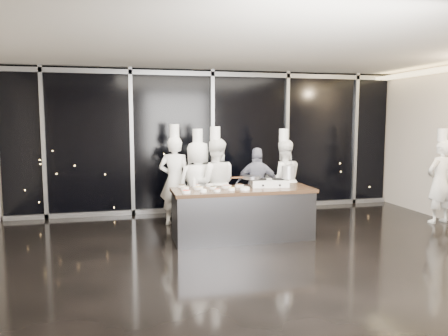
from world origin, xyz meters
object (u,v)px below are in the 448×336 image
(stove, at_px, (269,183))
(demo_counter, at_px, (243,214))
(chef_far_left, at_px, (175,180))
(chef_side, at_px, (440,181))
(chef_left, at_px, (198,184))
(guest, at_px, (258,185))
(chef_right, at_px, (283,180))
(stock_pot, at_px, (288,172))
(chef_center, at_px, (215,183))
(frying_pan, at_px, (251,177))

(stove, bearing_deg, demo_counter, -158.12)
(chef_far_left, relative_size, chef_side, 1.04)
(stove, bearing_deg, chef_left, 150.25)
(guest, distance_m, chef_right, 0.57)
(stock_pot, height_order, chef_far_left, chef_far_left)
(chef_left, relative_size, chef_right, 1.01)
(chef_center, xyz_separation_m, guest, (0.92, 0.20, -0.11))
(chef_center, bearing_deg, stock_pot, 153.82)
(chef_right, bearing_deg, frying_pan, 48.12)
(stove, xyz_separation_m, stock_pot, (0.33, -0.07, 0.19))
(stock_pot, height_order, chef_left, chef_left)
(chef_center, bearing_deg, demo_counter, 118.64)
(frying_pan, height_order, chef_right, chef_right)
(frying_pan, distance_m, chef_side, 4.01)
(guest, relative_size, chef_side, 0.80)
(chef_center, bearing_deg, guest, -157.44)
(chef_center, relative_size, chef_right, 1.03)
(guest, bearing_deg, stove, 103.42)
(guest, bearing_deg, chef_side, -174.31)
(stock_pot, xyz_separation_m, chef_left, (-1.46, 0.99, -0.30))
(stove, bearing_deg, chef_right, 66.61)
(stove, distance_m, chef_right, 1.23)
(guest, bearing_deg, chef_right, -155.58)
(chef_center, distance_m, chef_right, 1.51)
(chef_far_left, bearing_deg, demo_counter, 149.16)
(stove, relative_size, chef_left, 0.37)
(chef_right, bearing_deg, stock_pot, 76.56)
(demo_counter, xyz_separation_m, chef_center, (-0.30, 0.89, 0.42))
(chef_center, relative_size, chef_side, 1.02)
(stove, bearing_deg, stock_pot, -2.94)
(frying_pan, relative_size, chef_center, 0.29)
(chef_right, bearing_deg, stove, 60.66)
(guest, bearing_deg, frying_pan, 84.46)
(frying_pan, bearing_deg, chef_far_left, 145.84)
(chef_center, bearing_deg, stove, 146.90)
(stove, height_order, frying_pan, frying_pan)
(chef_left, distance_m, chef_right, 1.80)
(demo_counter, distance_m, chef_left, 1.27)
(stock_pot, height_order, chef_right, chef_right)
(chef_left, xyz_separation_m, chef_center, (0.31, -0.15, 0.02))
(stove, xyz_separation_m, chef_center, (-0.82, 0.77, -0.09))
(stove, relative_size, chef_right, 0.37)
(demo_counter, height_order, frying_pan, frying_pan)
(stove, distance_m, chef_far_left, 1.96)
(chef_far_left, distance_m, chef_right, 2.21)
(stock_pot, xyz_separation_m, chef_right, (0.33, 1.10, -0.31))
(stove, bearing_deg, frying_pan, -179.10)
(chef_far_left, distance_m, chef_center, 0.84)
(stock_pot, height_order, chef_center, chef_center)
(chef_left, relative_size, chef_center, 0.98)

